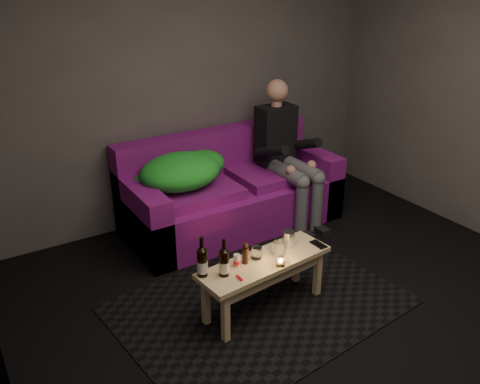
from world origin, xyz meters
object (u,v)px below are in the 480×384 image
(sofa, at_px, (229,193))
(person, at_px, (285,151))
(beer_bottle_a, at_px, (202,262))
(coffee_table, at_px, (265,269))
(beer_bottle_b, at_px, (224,262))
(steel_cup, at_px, (288,239))

(sofa, xyz_separation_m, person, (0.52, -0.16, 0.38))
(sofa, distance_m, beer_bottle_a, 1.55)
(person, distance_m, coffee_table, 1.54)
(beer_bottle_a, height_order, beer_bottle_b, beer_bottle_a)
(beer_bottle_a, bearing_deg, beer_bottle_b, -30.94)
(coffee_table, bearing_deg, beer_bottle_a, 172.38)
(person, relative_size, beer_bottle_a, 4.70)
(steel_cup, bearing_deg, coffee_table, -165.01)
(person, height_order, beer_bottle_a, person)
(coffee_table, distance_m, beer_bottle_b, 0.37)
(sofa, relative_size, coffee_table, 1.95)
(steel_cup, bearing_deg, beer_bottle_a, -179.43)
(sofa, bearing_deg, beer_bottle_b, -122.25)
(beer_bottle_b, bearing_deg, steel_cup, 7.79)
(steel_cup, bearing_deg, person, 54.51)
(beer_bottle_b, bearing_deg, beer_bottle_a, 149.06)
(sofa, relative_size, person, 1.50)
(beer_bottle_b, relative_size, steel_cup, 2.19)
(beer_bottle_b, bearing_deg, coffee_table, 2.11)
(person, bearing_deg, sofa, 162.71)
(sofa, xyz_separation_m, steel_cup, (-0.23, -1.21, 0.16))
(beer_bottle_b, bearing_deg, person, 40.32)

